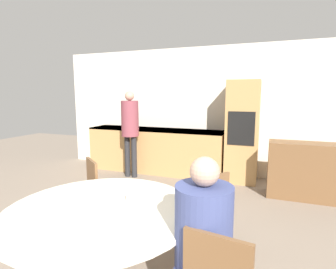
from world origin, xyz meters
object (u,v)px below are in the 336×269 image
dining_table (102,233)px  cup (122,209)px  person_standing (130,124)px  oven_unit (242,132)px  chair_far_right (206,212)px  sideboard (306,171)px  chair_far_left (84,195)px  person_seated (202,243)px  bowl_near (101,206)px

dining_table → cup: 0.33m
person_standing → cup: size_ratio=20.77×
oven_unit → chair_far_right: bearing=-92.0°
oven_unit → chair_far_right: oven_unit is taller
sideboard → chair_far_left: 3.34m
chair_far_right → person_seated: (0.17, -0.90, 0.22)m
person_seated → person_standing: bearing=125.3°
person_seated → person_standing: 3.77m
chair_far_left → chair_far_right: size_ratio=1.00×
dining_table → person_standing: person_standing is taller
chair_far_right → person_seated: size_ratio=0.71×
chair_far_right → bowl_near: 1.04m
dining_table → person_seated: 0.87m
person_seated → chair_far_left: bearing=151.4°
chair_far_left → chair_far_right: bearing=41.2°
bowl_near → chair_far_right: bearing=49.3°
chair_far_left → cup: size_ratio=11.04×
oven_unit → chair_far_left: oven_unit is taller
chair_far_left → oven_unit: bearing=100.5°
chair_far_left → chair_far_right: 1.38m
person_seated → bowl_near: size_ratio=6.82×
dining_table → chair_far_left: (-0.72, 0.69, -0.04)m
sideboard → oven_unit: bearing=152.7°
oven_unit → person_standing: oven_unit is taller
person_seated → cup: bearing=169.3°
dining_table → chair_far_right: 1.00m
chair_far_right → cup: bearing=6.6°
oven_unit → dining_table: 3.53m
chair_far_right → bowl_near: chair_far_right is taller
person_standing → cup: bearing=-62.3°
cup → bowl_near: 0.21m
dining_table → chair_far_left: 1.00m
oven_unit → dining_table: (-0.75, -3.42, -0.40)m
chair_far_right → person_standing: size_ratio=0.53×
chair_far_left → cup: bearing=0.7°
bowl_near → person_standing: bearing=114.7°
person_seated → dining_table: bearing=169.4°
person_seated → bowl_near: (-0.83, 0.14, 0.05)m
dining_table → person_standing: bearing=114.7°
oven_unit → cup: 3.51m
chair_far_left → person_seated: size_ratio=0.71×
chair_far_left → person_seated: 1.78m
sideboard → person_seated: person_seated is taller
sideboard → person_standing: size_ratio=0.67×
oven_unit → cup: size_ratio=23.18×
sideboard → person_standing: person_standing is taller
person_seated → person_standing: person_standing is taller
dining_table → oven_unit: bearing=77.6°
sideboard → chair_far_right: 2.42m
person_seated → person_standing: (-2.17, 3.06, 0.32)m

